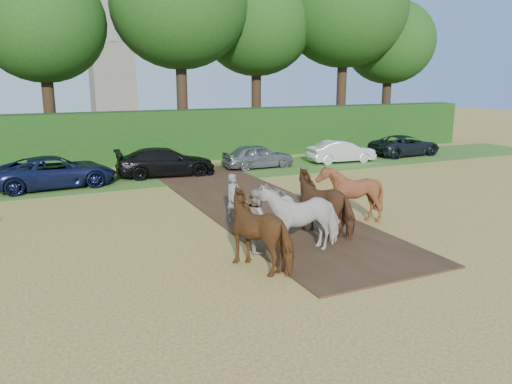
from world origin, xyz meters
The scene contains 9 objects.
ground centered at (0.00, 0.00, 0.00)m, with size 120.00×120.00×0.00m, color gold.
earth_strip centered at (1.50, 7.00, 0.03)m, with size 4.50×17.00×0.05m, color #472D1C.
grass_verge centered at (0.00, 14.00, 0.01)m, with size 50.00×5.00×0.03m, color #38601E.
hedgerow centered at (0.00, 18.50, 1.50)m, with size 46.00×1.60×3.00m, color #14380F.
spectator_near centered at (-0.68, 2.02, 0.92)m, with size 0.90×0.70×1.84m, color #B8A590.
plough_team centered at (1.21, 2.20, 1.00)m, with size 6.66×5.86×2.02m.
parked_cars centered at (-0.18, 13.90, 0.69)m, with size 36.06×3.38×1.45m.
treeline centered at (-1.69, 21.69, 8.97)m, with size 48.70×10.60×14.21m.
church centered at (4.00, 55.00, 13.73)m, with size 5.20×5.20×27.00m.
Camera 1 is at (-6.44, -10.39, 4.91)m, focal length 35.00 mm.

